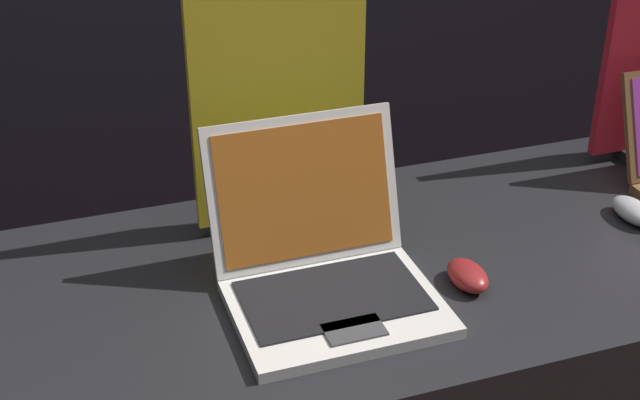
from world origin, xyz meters
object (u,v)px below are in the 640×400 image
laptop_middle (324,260)px  mouse_back (633,211)px  mouse_middle (468,276)px  promo_stand_middle (279,116)px

laptop_middle → mouse_back: bearing=3.1°
mouse_back → mouse_middle: bearing=-166.6°
laptop_middle → mouse_middle: 0.25m
laptop_middle → mouse_back: size_ratio=3.13×
mouse_middle → promo_stand_middle: promo_stand_middle is taller
mouse_middle → promo_stand_middle: (-0.24, 0.31, 0.20)m
mouse_middle → promo_stand_middle: bearing=127.9°
laptop_middle → mouse_middle: (0.24, -0.06, -0.04)m
laptop_middle → mouse_middle: size_ratio=3.50×
promo_stand_middle → mouse_back: 0.71m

